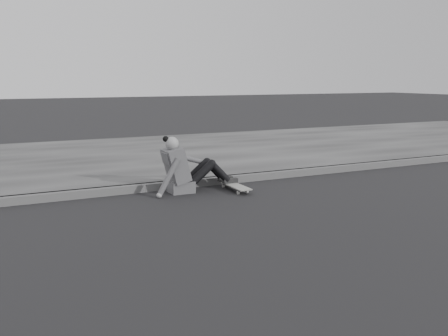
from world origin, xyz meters
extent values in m
plane|color=black|center=(0.00, 0.00, 0.00)|extent=(80.00, 80.00, 0.00)
cube|color=#4E4E4E|center=(0.00, 2.58, 0.06)|extent=(24.00, 0.16, 0.12)
cube|color=#3B3B3B|center=(0.00, 5.60, 0.06)|extent=(24.00, 6.00, 0.12)
cylinder|color=#A0A09B|center=(-0.27, 1.78, 0.03)|extent=(0.03, 0.05, 0.05)
cylinder|color=#A0A09B|center=(-0.12, 1.78, 0.03)|extent=(0.03, 0.05, 0.05)
cylinder|color=#A0A09B|center=(-0.27, 2.30, 0.03)|extent=(0.03, 0.05, 0.05)
cylinder|color=#A0A09B|center=(-0.12, 2.30, 0.03)|extent=(0.03, 0.05, 0.05)
cube|color=#2C2C2F|center=(-0.19, 1.78, 0.06)|extent=(0.16, 0.04, 0.03)
cube|color=#2C2C2F|center=(-0.19, 2.30, 0.06)|extent=(0.16, 0.04, 0.03)
cube|color=gray|center=(-0.19, 2.04, 0.08)|extent=(0.20, 0.78, 0.02)
cube|color=#4E4D50|center=(-0.99, 2.29, 0.09)|extent=(0.36, 0.34, 0.18)
cube|color=#4E4D50|center=(-1.06, 2.29, 0.43)|extent=(0.37, 0.40, 0.57)
cube|color=#4E4D50|center=(-1.19, 2.29, 0.55)|extent=(0.14, 0.30, 0.20)
cylinder|color=gray|center=(-1.11, 2.29, 0.67)|extent=(0.09, 0.09, 0.08)
sphere|color=gray|center=(-1.12, 2.29, 0.76)|extent=(0.20, 0.20, 0.20)
sphere|color=black|center=(-1.21, 2.31, 0.83)|extent=(0.09, 0.09, 0.09)
cylinder|color=black|center=(-0.68, 2.20, 0.28)|extent=(0.43, 0.13, 0.39)
cylinder|color=black|center=(-0.68, 2.38, 0.28)|extent=(0.43, 0.13, 0.39)
cylinder|color=black|center=(-0.38, 2.20, 0.28)|extent=(0.35, 0.11, 0.36)
cylinder|color=black|center=(-0.38, 2.38, 0.28)|extent=(0.35, 0.11, 0.36)
sphere|color=black|center=(-0.51, 2.20, 0.42)|extent=(0.13, 0.13, 0.13)
sphere|color=black|center=(-0.51, 2.38, 0.42)|extent=(0.13, 0.13, 0.13)
cube|color=black|center=(-0.19, 2.20, 0.12)|extent=(0.24, 0.08, 0.07)
cube|color=black|center=(-0.19, 2.38, 0.12)|extent=(0.24, 0.08, 0.07)
cylinder|color=#4E4D50|center=(-1.26, 2.08, 0.29)|extent=(0.38, 0.08, 0.58)
sphere|color=gray|center=(-1.41, 2.07, 0.04)|extent=(0.08, 0.08, 0.08)
cylinder|color=#4E4D50|center=(-0.82, 2.45, 0.49)|extent=(0.48, 0.08, 0.21)
camera|label=1|loc=(-3.63, -4.71, 1.73)|focal=40.00mm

